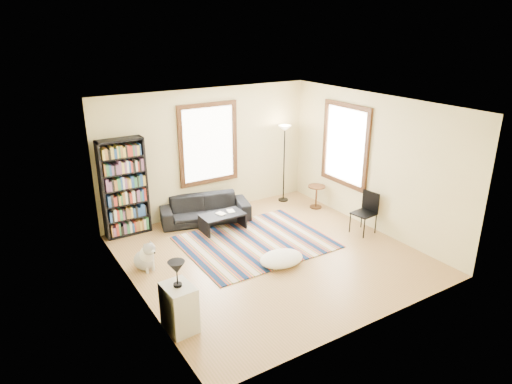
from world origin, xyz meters
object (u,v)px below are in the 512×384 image
floor_cushion (281,259)px  white_cabinet (179,308)px  floor_lamp (284,164)px  sofa (205,209)px  dog (144,255)px  folding_chair (364,214)px  side_table (316,197)px  coffee_table (223,222)px  bookshelf (124,188)px

floor_cushion → white_cabinet: white_cabinet is taller
floor_cushion → floor_lamp: floor_lamp is taller
sofa → floor_lamp: bearing=17.2°
sofa → dog: size_ratio=3.45×
folding_chair → white_cabinet: 4.55m
side_table → dog: bearing=-172.0°
sofa → floor_cushion: size_ratio=2.29×
sofa → coffee_table: 0.63m
floor_cushion → side_table: 2.83m
bookshelf → side_table: bearing=-12.9°
bookshelf → dog: bearing=-97.4°
floor_cushion → dog: (-2.15, 1.14, 0.17)m
sofa → floor_lamp: (2.16, 0.10, 0.65)m
folding_chair → floor_lamp: bearing=90.6°
floor_lamp → white_cabinet: (-4.12, -3.30, -0.58)m
white_cabinet → coffee_table: bearing=47.5°
sofa → white_cabinet: bearing=-106.8°
white_cabinet → floor_cushion: bearing=14.5°
sofa → coffee_table: sofa is taller
coffee_table → sofa: bearing=99.8°
coffee_table → folding_chair: folding_chair is taller
side_table → dog: dog is taller
floor_lamp → sofa: bearing=-177.4°
side_table → dog: (-4.37, -0.62, 0.01)m
floor_lamp → white_cabinet: bearing=-141.3°
bookshelf → side_table: 4.33m
sofa → coffee_table: bearing=-65.6°
sofa → dog: 2.24m
floor_cushion → white_cabinet: size_ratio=1.19×
sofa → dog: bearing=-129.9°
coffee_table → side_table: (2.44, -0.07, 0.09)m
bookshelf → folding_chair: (4.11, -2.53, -0.57)m
side_table → folding_chair: (-0.05, -1.58, 0.16)m
floor_cushion → sofa: bearing=97.7°
side_table → floor_cushion: bearing=-141.6°
side_table → bookshelf: bearing=167.1°
side_table → dog: 4.41m
floor_cushion → white_cabinet: (-2.28, -0.76, 0.25)m
floor_cushion → side_table: (2.22, 1.76, 0.17)m
floor_cushion → white_cabinet: 2.42m
sofa → folding_chair: 3.37m
bookshelf → white_cabinet: bookshelf is taller
bookshelf → floor_lamp: 3.79m
coffee_table → folding_chair: bearing=-34.6°
sofa → side_table: bearing=-0.4°
floor_lamp → dog: 4.28m
coffee_table → dog: bearing=-160.4°
side_table → floor_lamp: bearing=116.0°
floor_lamp → side_table: bearing=-64.0°
bookshelf → floor_cushion: (1.95, -2.71, -0.90)m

